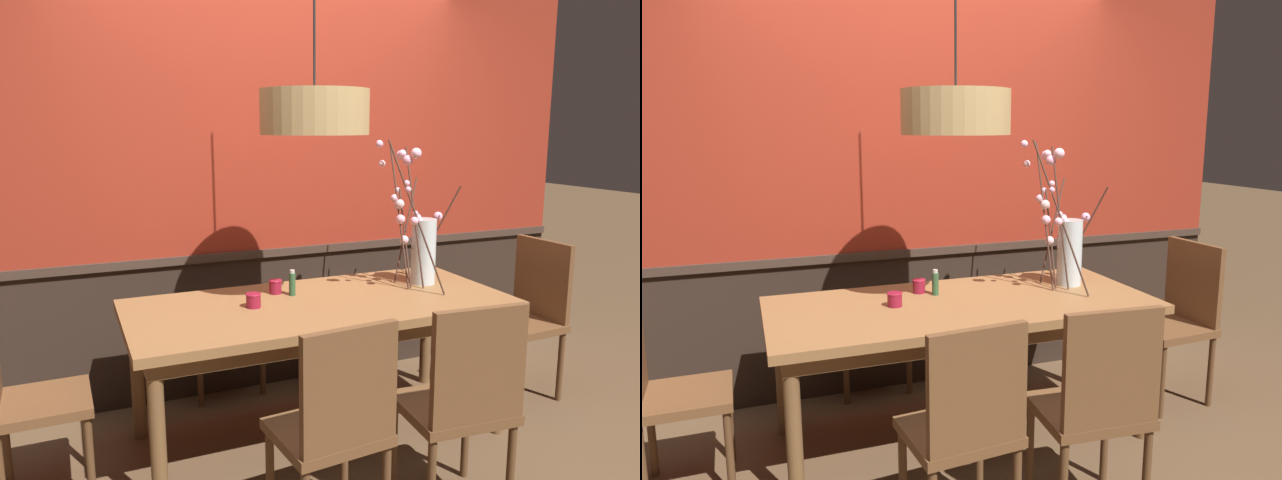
{
  "view_description": "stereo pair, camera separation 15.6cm",
  "coord_description": "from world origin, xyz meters",
  "views": [
    {
      "loc": [
        -1.21,
        -2.8,
        1.67
      ],
      "look_at": [
        0.0,
        0.0,
        1.09
      ],
      "focal_mm": 33.77,
      "sensor_mm": 36.0,
      "label": 1
    },
    {
      "loc": [
        -1.06,
        -2.86,
        1.67
      ],
      "look_at": [
        0.0,
        0.0,
        1.09
      ],
      "focal_mm": 33.77,
      "sensor_mm": 36.0,
      "label": 2
    }
  ],
  "objects": [
    {
      "name": "chair_far_side_left",
      "position": [
        -0.34,
        0.84,
        0.51
      ],
      "size": [
        0.47,
        0.42,
        0.88
      ],
      "color": "brown",
      "rests_on": "ground"
    },
    {
      "name": "chair_head_west_end",
      "position": [
        -1.43,
        -0.01,
        0.52
      ],
      "size": [
        0.41,
        0.41,
        0.94
      ],
      "color": "brown",
      "rests_on": "ground"
    },
    {
      "name": "condiment_bottle",
      "position": [
        -0.1,
        0.16,
        0.83
      ],
      "size": [
        0.04,
        0.04,
        0.14
      ],
      "color": "#2D5633",
      "rests_on": "dining_table"
    },
    {
      "name": "candle_holder_nearer_center",
      "position": [
        -0.17,
        0.23,
        0.8
      ],
      "size": [
        0.07,
        0.07,
        0.08
      ],
      "color": "maroon",
      "rests_on": "dining_table"
    },
    {
      "name": "chair_head_east_end",
      "position": [
        1.4,
        -0.01,
        0.54
      ],
      "size": [
        0.46,
        0.48,
        0.97
      ],
      "color": "brown",
      "rests_on": "ground"
    },
    {
      "name": "chair_far_side_right",
      "position": [
        0.33,
        0.85,
        0.52
      ],
      "size": [
        0.47,
        0.44,
        0.9
      ],
      "color": "brown",
      "rests_on": "ground"
    },
    {
      "name": "ground_plane",
      "position": [
        0.0,
        0.0,
        0.0
      ],
      "size": [
        24.0,
        24.0,
        0.0
      ],
      "primitive_type": "plane",
      "color": "brown"
    },
    {
      "name": "back_wall",
      "position": [
        0.0,
        0.8,
        1.38
      ],
      "size": [
        4.4,
        0.14,
        2.78
      ],
      "color": "#2D2119",
      "rests_on": "ground"
    },
    {
      "name": "chair_near_side_right",
      "position": [
        0.27,
        -0.88,
        0.54
      ],
      "size": [
        0.47,
        0.44,
        0.97
      ],
      "color": "brown",
      "rests_on": "ground"
    },
    {
      "name": "candle_holder_nearer_edge",
      "position": [
        -0.36,
        0.03,
        0.8
      ],
      "size": [
        0.08,
        0.08,
        0.07
      ],
      "color": "maroon",
      "rests_on": "dining_table"
    },
    {
      "name": "dining_table",
      "position": [
        0.0,
        0.0,
        0.68
      ],
      "size": [
        2.0,
        0.91,
        0.76
      ],
      "color": "olive",
      "rests_on": "ground"
    },
    {
      "name": "chair_near_side_left",
      "position": [
        -0.3,
        -0.85,
        0.54
      ],
      "size": [
        0.45,
        0.42,
        0.95
      ],
      "color": "brown",
      "rests_on": "ground"
    },
    {
      "name": "pendant_lamp",
      "position": [
        -0.05,
        -0.06,
        1.73
      ],
      "size": [
        0.53,
        0.53,
        1.16
      ],
      "color": "tan"
    },
    {
      "name": "vase_with_blossoms",
      "position": [
        0.67,
        0.1,
        1.0
      ],
      "size": [
        0.52,
        0.51,
        0.83
      ],
      "color": "silver",
      "rests_on": "dining_table"
    }
  ]
}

